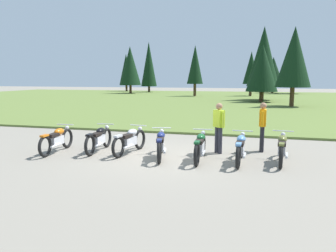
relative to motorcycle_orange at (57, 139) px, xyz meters
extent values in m
plane|color=gray|center=(3.61, 0.32, -0.44)|extent=(140.00, 140.00, 0.00)
cube|color=#5B7033|center=(3.61, 26.51, -0.39)|extent=(80.00, 44.00, 0.10)
cylinder|color=#47331E|center=(7.00, 27.45, 0.35)|extent=(0.36, 0.36, 1.57)
cone|color=black|center=(7.00, 27.45, 4.26)|extent=(3.37, 3.37, 6.26)
cylinder|color=#47331E|center=(11.73, 43.06, 0.45)|extent=(0.36, 0.36, 1.77)
cone|color=black|center=(11.73, 43.06, 4.93)|extent=(3.41, 3.41, 7.19)
cylinder|color=#47331E|center=(-15.94, 45.51, 0.14)|extent=(0.36, 0.36, 1.15)
cone|color=black|center=(-15.94, 45.51, 3.44)|extent=(2.47, 2.47, 5.46)
cylinder|color=#47331E|center=(5.64, 35.22, 0.39)|extent=(0.36, 0.36, 1.66)
cone|color=black|center=(5.64, 35.22, 3.31)|extent=(2.05, 2.05, 4.19)
cylinder|color=#47331E|center=(8.81, 44.97, 0.24)|extent=(0.36, 0.36, 1.35)
cone|color=black|center=(8.81, 44.97, 3.07)|extent=(3.28, 3.28, 4.30)
cylinder|color=#47331E|center=(-1.34, 32.96, 0.40)|extent=(0.36, 0.36, 1.68)
cone|color=black|center=(-1.34, 32.96, 3.71)|extent=(2.07, 2.07, 4.92)
cylinder|color=#47331E|center=(-10.91, 43.04, 0.09)|extent=(0.36, 0.36, 1.06)
cone|color=black|center=(-10.91, 43.04, 4.23)|extent=(2.60, 2.60, 7.22)
cylinder|color=#47331E|center=(-12.10, 37.66, 0.24)|extent=(0.36, 0.36, 1.36)
cone|color=black|center=(-12.10, 37.66, 3.80)|extent=(3.19, 3.19, 5.77)
cylinder|color=#47331E|center=(6.88, 24.25, 0.13)|extent=(0.36, 0.36, 1.14)
cone|color=black|center=(6.88, 24.25, 2.98)|extent=(3.07, 3.07, 4.57)
cylinder|color=#47331E|center=(9.29, 19.71, 0.41)|extent=(0.36, 0.36, 1.70)
cone|color=black|center=(9.29, 19.71, 3.72)|extent=(2.84, 2.84, 4.92)
torus|color=black|center=(-0.04, 0.69, -0.09)|extent=(0.14, 0.70, 0.70)
torus|color=black|center=(0.04, -0.71, -0.09)|extent=(0.14, 0.70, 0.70)
cube|color=silver|center=(0.00, -0.01, -0.04)|extent=(0.23, 0.65, 0.28)
ellipsoid|color=orange|center=(-0.01, 0.17, 0.24)|extent=(0.29, 0.49, 0.22)
cube|color=black|center=(0.01, -0.23, 0.18)|extent=(0.25, 0.49, 0.10)
cube|color=orange|center=(0.04, -0.71, 0.25)|extent=(0.16, 0.33, 0.06)
cylinder|color=silver|center=(-0.03, 0.59, 0.42)|extent=(0.62, 0.07, 0.03)
sphere|color=silver|center=(-0.04, 0.71, 0.29)|extent=(0.14, 0.14, 0.14)
cylinder|color=silver|center=(0.15, -0.30, -0.14)|extent=(0.10, 0.55, 0.07)
torus|color=black|center=(1.26, 1.18, -0.09)|extent=(0.14, 0.70, 0.70)
torus|color=black|center=(1.33, -0.22, -0.09)|extent=(0.14, 0.70, 0.70)
cube|color=silver|center=(1.30, 0.48, -0.04)|extent=(0.23, 0.65, 0.28)
ellipsoid|color=black|center=(1.29, 0.66, 0.24)|extent=(0.28, 0.49, 0.22)
cube|color=black|center=(1.31, 0.26, 0.18)|extent=(0.24, 0.49, 0.10)
cube|color=black|center=(1.33, -0.22, 0.25)|extent=(0.16, 0.33, 0.06)
cylinder|color=silver|center=(1.27, 1.08, 0.42)|extent=(0.62, 0.06, 0.03)
sphere|color=silver|center=(1.26, 1.20, 0.29)|extent=(0.14, 0.14, 0.14)
cylinder|color=silver|center=(1.45, 0.19, -0.14)|extent=(0.10, 0.55, 0.07)
torus|color=black|center=(2.53, 1.17, -0.09)|extent=(0.21, 0.71, 0.70)
torus|color=black|center=(2.31, -0.21, -0.09)|extent=(0.21, 0.71, 0.70)
cube|color=silver|center=(2.42, 0.48, -0.04)|extent=(0.30, 0.66, 0.28)
ellipsoid|color=#B7B7BC|center=(2.45, 0.66, 0.24)|extent=(0.33, 0.51, 0.22)
cube|color=black|center=(2.38, 0.26, 0.18)|extent=(0.29, 0.51, 0.10)
cube|color=#B7B7BC|center=(2.31, -0.21, 0.25)|extent=(0.19, 0.34, 0.06)
cylinder|color=silver|center=(2.51, 1.07, 0.42)|extent=(0.62, 0.13, 0.03)
sphere|color=silver|center=(2.53, 1.19, 0.29)|extent=(0.14, 0.14, 0.14)
cylinder|color=silver|center=(2.51, 0.16, -0.14)|extent=(0.15, 0.55, 0.07)
torus|color=black|center=(3.43, 0.82, -0.09)|extent=(0.26, 0.70, 0.70)
torus|color=black|center=(3.74, -0.54, -0.09)|extent=(0.26, 0.70, 0.70)
cube|color=silver|center=(3.58, 0.14, -0.04)|extent=(0.34, 0.67, 0.28)
ellipsoid|color=navy|center=(3.54, 0.32, 0.24)|extent=(0.36, 0.53, 0.22)
cube|color=black|center=(3.63, -0.07, 0.18)|extent=(0.32, 0.52, 0.10)
cube|color=navy|center=(3.74, -0.54, 0.25)|extent=(0.21, 0.34, 0.06)
cylinder|color=silver|center=(3.45, 0.73, 0.42)|extent=(0.61, 0.17, 0.03)
sphere|color=silver|center=(3.42, 0.84, 0.29)|extent=(0.14, 0.14, 0.14)
cylinder|color=silver|center=(3.79, -0.12, -0.14)|extent=(0.19, 0.55, 0.07)
torus|color=black|center=(4.80, 0.86, -0.09)|extent=(0.12, 0.70, 0.70)
torus|color=black|center=(4.85, -0.54, -0.09)|extent=(0.12, 0.70, 0.70)
cube|color=silver|center=(4.82, 0.16, -0.04)|extent=(0.22, 0.65, 0.28)
ellipsoid|color=#144C23|center=(4.82, 0.34, 0.24)|extent=(0.28, 0.49, 0.22)
cube|color=black|center=(4.83, -0.06, 0.18)|extent=(0.24, 0.49, 0.10)
cube|color=#144C23|center=(4.85, -0.54, 0.25)|extent=(0.15, 0.32, 0.06)
cylinder|color=silver|center=(4.80, 0.76, 0.42)|extent=(0.62, 0.05, 0.03)
sphere|color=silver|center=(4.80, 0.88, 0.29)|extent=(0.14, 0.14, 0.14)
cylinder|color=silver|center=(4.97, -0.14, -0.14)|extent=(0.09, 0.55, 0.07)
torus|color=black|center=(6.05, 0.89, -0.09)|extent=(0.13, 0.70, 0.70)
torus|color=black|center=(5.99, -0.51, -0.09)|extent=(0.13, 0.70, 0.70)
cube|color=silver|center=(6.02, 0.19, -0.04)|extent=(0.22, 0.65, 0.28)
ellipsoid|color=#598CC6|center=(6.03, 0.37, 0.24)|extent=(0.28, 0.49, 0.22)
cube|color=black|center=(6.01, -0.03, 0.18)|extent=(0.24, 0.49, 0.10)
cube|color=#598CC6|center=(5.99, -0.51, 0.25)|extent=(0.15, 0.32, 0.06)
cylinder|color=silver|center=(6.04, 0.79, 0.42)|extent=(0.62, 0.05, 0.03)
sphere|color=silver|center=(6.05, 0.91, 0.29)|extent=(0.14, 0.14, 0.14)
cylinder|color=silver|center=(6.15, -0.11, -0.14)|extent=(0.09, 0.55, 0.07)
torus|color=black|center=(7.27, 1.19, -0.09)|extent=(0.17, 0.71, 0.70)
torus|color=black|center=(7.13, -0.20, -0.09)|extent=(0.17, 0.71, 0.70)
cube|color=silver|center=(7.20, 0.49, -0.04)|extent=(0.26, 0.66, 0.28)
ellipsoid|color=brown|center=(7.22, 0.67, 0.24)|extent=(0.30, 0.50, 0.22)
cube|color=black|center=(7.18, 0.28, 0.18)|extent=(0.27, 0.50, 0.10)
cube|color=brown|center=(7.13, -0.20, 0.25)|extent=(0.17, 0.33, 0.06)
cylinder|color=silver|center=(7.26, 1.09, 0.42)|extent=(0.62, 0.09, 0.03)
sphere|color=silver|center=(7.27, 1.21, 0.29)|extent=(0.14, 0.14, 0.14)
cylinder|color=silver|center=(7.31, 0.18, -0.14)|extent=(0.12, 0.55, 0.07)
cylinder|color=black|center=(6.66, 1.97, 0.00)|extent=(0.14, 0.14, 0.88)
cylinder|color=black|center=(6.65, 1.79, 0.00)|extent=(0.14, 0.14, 0.88)
cube|color=orange|center=(6.65, 1.88, 0.72)|extent=(0.24, 0.37, 0.56)
sphere|color=#9E7051|center=(6.65, 1.88, 1.12)|extent=(0.22, 0.22, 0.22)
cylinder|color=orange|center=(6.66, 2.11, 0.70)|extent=(0.09, 0.09, 0.52)
cylinder|color=orange|center=(6.64, 1.65, 0.70)|extent=(0.09, 0.09, 0.52)
cylinder|color=#2D2D38|center=(5.19, 1.33, 0.00)|extent=(0.14, 0.14, 0.88)
cylinder|color=#2D2D38|center=(5.32, 1.20, 0.00)|extent=(0.14, 0.14, 0.88)
cube|color=#C6E52D|center=(5.25, 1.26, 0.72)|extent=(0.41, 0.41, 0.56)
sphere|color=#9E7051|center=(5.25, 1.26, 1.12)|extent=(0.22, 0.22, 0.22)
cylinder|color=#C6E52D|center=(5.10, 1.43, 0.70)|extent=(0.09, 0.09, 0.52)
cylinder|color=#C6E52D|center=(5.41, 1.10, 0.70)|extent=(0.09, 0.09, 0.52)
camera|label=1|loc=(6.41, -9.54, 2.06)|focal=35.28mm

